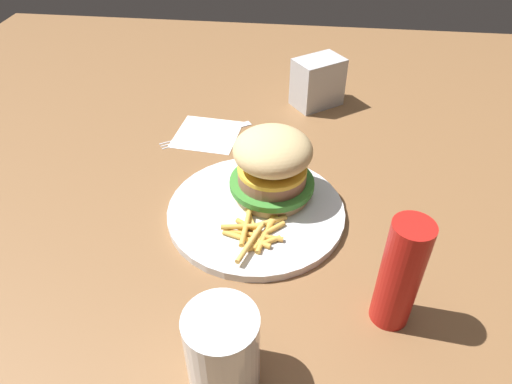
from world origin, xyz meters
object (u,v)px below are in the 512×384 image
fork (206,133)px  napkin_dispenser (318,82)px  ketchup_bottle (400,274)px  drink_glass (223,353)px  sandwich (272,165)px  plate (256,211)px  napkin (207,134)px  fries_pile (256,232)px

fork → napkin_dispenser: bearing=-144.6°
ketchup_bottle → drink_glass: bearing=28.3°
sandwich → drink_glass: 0.29m
sandwich → drink_glass: sandwich is taller
napkin_dispenser → ketchup_bottle: bearing=-116.6°
plate → ketchup_bottle: bearing=138.2°
drink_glass → plate: bearing=-90.7°
napkin → napkin_dispenser: 0.24m
fork → sandwich: bearing=128.9°
sandwich → ketchup_bottle: (-0.15, 0.19, 0.01)m
plate → ketchup_bottle: 0.24m
plate → napkin_dispenser: (-0.08, -0.34, 0.04)m
sandwich → napkin: size_ratio=1.12×
napkin → drink_glass: drink_glass is taller
plate → fork: size_ratio=1.65×
plate → drink_glass: 0.25m
fork → fries_pile: bearing=115.3°
plate → fork: 0.23m
fries_pile → napkin: size_ratio=1.02×
fork → drink_glass: bearing=103.9°
plate → napkin_dispenser: bearing=-103.2°
drink_glass → ketchup_bottle: size_ratio=0.66×
fork → drink_glass: 0.46m
drink_glass → ketchup_bottle: ketchup_bottle is taller
napkin_dispenser → drink_glass: bearing=-135.3°
plate → napkin_dispenser: napkin_dispenser is taller
plate → napkin: (0.11, -0.20, -0.01)m
sandwich → fork: sandwich is taller
plate → sandwich: sandwich is taller
fries_pile → drink_glass: bearing=87.4°
sandwich → napkin: (0.13, -0.17, -0.06)m
plate → fork: bearing=-60.4°
sandwich → fries_pile: bearing=81.5°
fries_pile → drink_glass: 0.20m
napkin_dispenser → ketchup_bottle: ketchup_bottle is taller
napkin → drink_glass: (-0.11, 0.45, 0.04)m
plate → ketchup_bottle: (-0.17, 0.15, 0.07)m
plate → fries_pile: 0.05m
napkin → ketchup_bottle: (-0.28, 0.36, 0.07)m
napkin → ketchup_bottle: 0.46m
napkin → drink_glass: bearing=103.7°
sandwich → ketchup_bottle: size_ratio=0.86×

